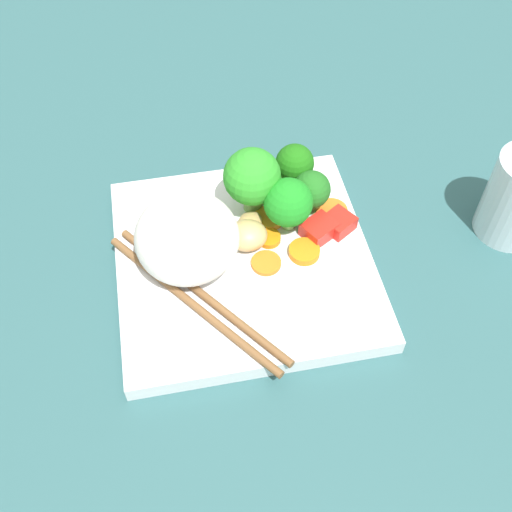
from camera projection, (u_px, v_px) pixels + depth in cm
name	position (u px, v px, depth cm)	size (l,w,h in cm)	color
ground_plane	(244.00, 273.00, 60.21)	(110.00, 110.00, 2.00)	#2D585B
square_plate	(244.00, 261.00, 58.74)	(23.95, 23.95, 1.72)	white
rice_mound	(188.00, 242.00, 54.26)	(9.42, 9.40, 7.53)	white
broccoli_floret_0	(288.00, 203.00, 57.44)	(4.71, 4.71, 6.02)	#82BD60
broccoli_floret_1	(312.00, 190.00, 59.25)	(3.73, 3.73, 5.12)	#6EA24A
broccoli_floret_2	(295.00, 165.00, 60.61)	(3.87, 3.87, 5.84)	#5CA03C
broccoli_floret_3	(252.00, 178.00, 57.93)	(5.55, 5.55, 7.75)	#7CB154
carrot_slice_0	(269.00, 218.00, 60.60)	(2.96, 2.96, 0.62)	orange
carrot_slice_1	(266.00, 263.00, 57.27)	(2.83, 2.83, 0.41)	orange
carrot_slice_2	(304.00, 252.00, 57.91)	(2.97, 2.97, 0.74)	orange
carrot_slice_3	(332.00, 211.00, 61.22)	(3.18, 3.18, 0.54)	orange
carrot_slice_4	(269.00, 238.00, 59.01)	(2.26, 2.26, 0.59)	orange
carrot_slice_5	(274.00, 198.00, 62.28)	(2.62, 2.62, 0.62)	orange
pepper_chunk_0	(319.00, 229.00, 59.09)	(3.07, 2.61, 1.55)	red
pepper_chunk_1	(338.00, 223.00, 59.64)	(2.65, 2.74, 1.48)	red
chicken_piece_0	(247.00, 235.00, 57.94)	(3.85, 3.42, 2.60)	tan
chicken_piece_1	(250.00, 222.00, 59.65)	(2.65, 2.31, 1.54)	tan
chopstick_pair	(196.00, 298.00, 54.62)	(14.54, 18.14, 0.74)	brown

